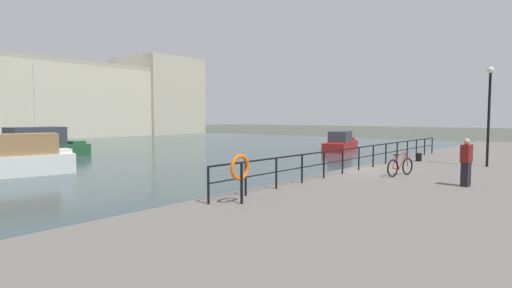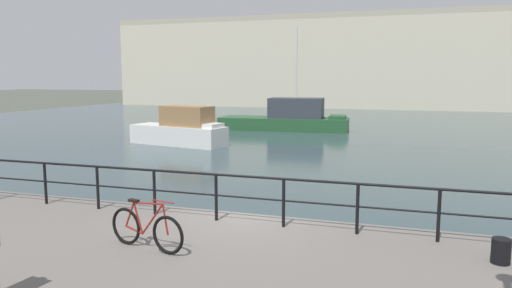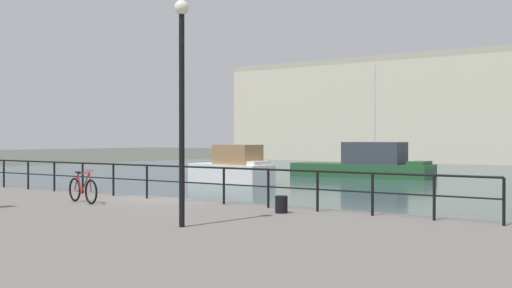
{
  "view_description": "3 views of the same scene",
  "coord_description": "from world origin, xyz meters",
  "px_view_note": "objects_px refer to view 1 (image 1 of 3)",
  "views": [
    {
      "loc": [
        -17.18,
        -8.81,
        3.2
      ],
      "look_at": [
        0.06,
        5.83,
        1.68
      ],
      "focal_mm": 27.75,
      "sensor_mm": 36.0,
      "label": 1
    },
    {
      "loc": [
        3.68,
        -10.49,
        3.98
      ],
      "look_at": [
        -1.65,
        6.04,
        1.57
      ],
      "focal_mm": 33.89,
      "sensor_mm": 36.0,
      "label": 2
    },
    {
      "loc": [
        14.18,
        -15.18,
        2.69
      ],
      "look_at": [
        0.37,
        4.12,
        2.48
      ],
      "focal_mm": 44.82,
      "sensor_mm": 36.0,
      "label": 3
    }
  ],
  "objects_px": {
    "moored_blue_motorboat": "(18,159)",
    "parked_bicycle": "(400,167)",
    "mooring_bollard": "(419,157)",
    "moored_white_yacht": "(28,147)",
    "moored_red_daysailer": "(341,143)",
    "standing_person": "(466,162)",
    "harbor_building": "(22,99)",
    "quay_lamp_post": "(489,104)",
    "life_ring_stand": "(240,169)"
  },
  "relations": [
    {
      "from": "moored_white_yacht",
      "to": "moored_red_daysailer",
      "type": "bearing_deg",
      "value": -38.13
    },
    {
      "from": "harbor_building",
      "to": "moored_white_yacht",
      "type": "bearing_deg",
      "value": -108.61
    },
    {
      "from": "harbor_building",
      "to": "standing_person",
      "type": "relative_size",
      "value": 43.11
    },
    {
      "from": "moored_white_yacht",
      "to": "standing_person",
      "type": "bearing_deg",
      "value": -88.09
    },
    {
      "from": "quay_lamp_post",
      "to": "standing_person",
      "type": "height_order",
      "value": "quay_lamp_post"
    },
    {
      "from": "moored_blue_motorboat",
      "to": "moored_white_yacht",
      "type": "bearing_deg",
      "value": 79.03
    },
    {
      "from": "mooring_bollard",
      "to": "life_ring_stand",
      "type": "bearing_deg",
      "value": 179.1
    },
    {
      "from": "moored_white_yacht",
      "to": "moored_blue_motorboat",
      "type": "bearing_deg",
      "value": -116.51
    },
    {
      "from": "moored_red_daysailer",
      "to": "life_ring_stand",
      "type": "height_order",
      "value": "life_ring_stand"
    },
    {
      "from": "moored_blue_motorboat",
      "to": "mooring_bollard",
      "type": "xyz_separation_m",
      "value": [
        14.47,
        -16.67,
        0.08
      ]
    },
    {
      "from": "moored_white_yacht",
      "to": "mooring_bollard",
      "type": "relative_size",
      "value": 22.38
    },
    {
      "from": "moored_blue_motorboat",
      "to": "moored_white_yacht",
      "type": "distance_m",
      "value": 10.65
    },
    {
      "from": "harbor_building",
      "to": "moored_white_yacht",
      "type": "relative_size",
      "value": 7.4
    },
    {
      "from": "moored_white_yacht",
      "to": "mooring_bollard",
      "type": "height_order",
      "value": "moored_white_yacht"
    },
    {
      "from": "moored_red_daysailer",
      "to": "parked_bicycle",
      "type": "xyz_separation_m",
      "value": [
        -18.33,
        -12.55,
        0.45
      ]
    },
    {
      "from": "life_ring_stand",
      "to": "mooring_bollard",
      "type": "bearing_deg",
      "value": -0.9
    },
    {
      "from": "moored_white_yacht",
      "to": "standing_person",
      "type": "distance_m",
      "value": 30.63
    },
    {
      "from": "moored_red_daysailer",
      "to": "standing_person",
      "type": "xyz_separation_m",
      "value": [
        -19.34,
        -15.23,
        0.92
      ]
    },
    {
      "from": "parked_bicycle",
      "to": "mooring_bollard",
      "type": "height_order",
      "value": "parked_bicycle"
    },
    {
      "from": "standing_person",
      "to": "mooring_bollard",
      "type": "bearing_deg",
      "value": -54.91
    },
    {
      "from": "life_ring_stand",
      "to": "standing_person",
      "type": "bearing_deg",
      "value": -30.23
    },
    {
      "from": "mooring_bollard",
      "to": "moored_white_yacht",
      "type": "bearing_deg",
      "value": 111.43
    },
    {
      "from": "moored_white_yacht",
      "to": "life_ring_stand",
      "type": "height_order",
      "value": "moored_white_yacht"
    },
    {
      "from": "harbor_building",
      "to": "quay_lamp_post",
      "type": "xyz_separation_m",
      "value": [
        -0.9,
        -62.47,
        -2.08
      ]
    },
    {
      "from": "moored_blue_motorboat",
      "to": "parked_bicycle",
      "type": "distance_m",
      "value": 19.75
    },
    {
      "from": "parked_bicycle",
      "to": "moored_red_daysailer",
      "type": "bearing_deg",
      "value": 47.4
    },
    {
      "from": "moored_blue_motorboat",
      "to": "standing_person",
      "type": "distance_m",
      "value": 21.86
    },
    {
      "from": "harbor_building",
      "to": "life_ring_stand",
      "type": "relative_size",
      "value": 52.16
    },
    {
      "from": "moored_blue_motorboat",
      "to": "moored_white_yacht",
      "type": "height_order",
      "value": "moored_white_yacht"
    },
    {
      "from": "moored_blue_motorboat",
      "to": "quay_lamp_post",
      "type": "distance_m",
      "value": 24.71
    },
    {
      "from": "moored_white_yacht",
      "to": "harbor_building",
      "type": "bearing_deg",
      "value": 67.3
    },
    {
      "from": "life_ring_stand",
      "to": "moored_white_yacht",
      "type": "bearing_deg",
      "value": 81.47
    },
    {
      "from": "harbor_building",
      "to": "standing_person",
      "type": "distance_m",
      "value": 63.65
    },
    {
      "from": "parked_bicycle",
      "to": "standing_person",
      "type": "distance_m",
      "value": 2.9
    },
    {
      "from": "standing_person",
      "to": "life_ring_stand",
      "type": "bearing_deg",
      "value": 66.22
    },
    {
      "from": "harbor_building",
      "to": "moored_red_daysailer",
      "type": "relative_size",
      "value": 9.38
    },
    {
      "from": "moored_red_daysailer",
      "to": "parked_bicycle",
      "type": "relative_size",
      "value": 4.47
    },
    {
      "from": "moored_red_daysailer",
      "to": "life_ring_stand",
      "type": "distance_m",
      "value": 28.72
    },
    {
      "from": "harbor_building",
      "to": "moored_blue_motorboat",
      "type": "distance_m",
      "value": 45.28
    },
    {
      "from": "moored_red_daysailer",
      "to": "standing_person",
      "type": "bearing_deg",
      "value": -158.44
    },
    {
      "from": "moored_red_daysailer",
      "to": "standing_person",
      "type": "relative_size",
      "value": 4.59
    },
    {
      "from": "mooring_bollard",
      "to": "life_ring_stand",
      "type": "height_order",
      "value": "life_ring_stand"
    },
    {
      "from": "standing_person",
      "to": "moored_white_yacht",
      "type": "bearing_deg",
      "value": 12.44
    },
    {
      "from": "life_ring_stand",
      "to": "moored_blue_motorboat",
      "type": "bearing_deg",
      "value": 90.41
    },
    {
      "from": "quay_lamp_post",
      "to": "moored_blue_motorboat",
      "type": "bearing_deg",
      "value": 125.17
    },
    {
      "from": "harbor_building",
      "to": "moored_red_daysailer",
      "type": "xyz_separation_m",
      "value": [
        11.58,
        -47.8,
        -5.24
      ]
    },
    {
      "from": "moored_red_daysailer",
      "to": "quay_lamp_post",
      "type": "relative_size",
      "value": 1.59
    },
    {
      "from": "moored_blue_motorboat",
      "to": "parked_bicycle",
      "type": "xyz_separation_m",
      "value": [
        8.28,
        -17.93,
        0.25
      ]
    },
    {
      "from": "moored_red_daysailer",
      "to": "life_ring_stand",
      "type": "relative_size",
      "value": 5.56
    },
    {
      "from": "parked_bicycle",
      "to": "standing_person",
      "type": "relative_size",
      "value": 1.03
    }
  ]
}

